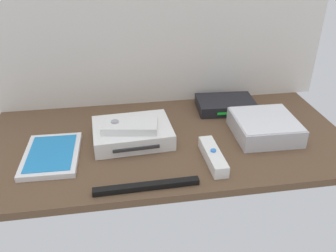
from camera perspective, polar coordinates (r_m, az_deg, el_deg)
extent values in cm
cube|color=brown|center=(98.30, 0.00, -2.54)|extent=(100.00, 48.00, 2.00)
cube|color=silver|center=(109.35, -2.14, 19.41)|extent=(110.00, 1.20, 64.00)
cube|color=white|center=(96.65, -5.82, -1.09)|extent=(21.91, 17.21, 4.40)
cube|color=#2D2D2D|center=(89.71, -5.15, -3.70)|extent=(12.01, 1.31, 0.80)
cube|color=silver|center=(102.00, 15.42, -0.14)|extent=(17.36, 17.36, 5.00)
cube|color=silver|center=(100.76, 15.62, 1.16)|extent=(16.67, 16.67, 0.30)
cube|color=white|center=(94.41, -18.38, -4.52)|extent=(14.07, 19.33, 1.40)
cube|color=#2384CC|center=(93.99, -18.46, -4.12)|extent=(11.55, 16.61, 0.16)
cube|color=black|center=(114.32, 9.32, 3.47)|extent=(18.64, 12.99, 3.40)
cube|color=#19D833|center=(108.99, 10.10, 2.04)|extent=(8.01, 0.85, 0.60)
cube|color=white|center=(88.54, 7.31, -4.89)|extent=(3.99, 14.89, 3.00)
cylinder|color=#387FDB|center=(87.60, 7.38, -3.97)|extent=(1.40, 1.40, 0.40)
cube|color=white|center=(93.75, -6.17, 0.11)|extent=(15.51, 10.23, 2.00)
cylinder|color=#99999E|center=(93.71, -8.64, 0.75)|extent=(2.30, 2.30, 0.40)
cube|color=black|center=(79.88, -3.48, -9.74)|extent=(24.04, 2.37, 1.40)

